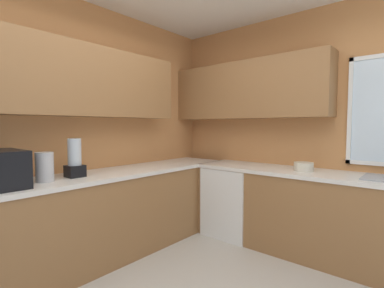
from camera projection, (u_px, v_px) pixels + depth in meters
room_shell at (176, 72)px, 2.66m from camera, size 3.53×4.05×2.73m
counter_run_left at (86, 220)px, 2.73m from camera, size 0.65×3.66×0.88m
counter_run_back at (313, 213)px, 2.95m from camera, size 2.62×0.65×0.88m
dishwasher at (234, 201)px, 3.54m from camera, size 0.60×0.60×0.84m
kettle at (45, 167)px, 2.40m from camera, size 0.15×0.15×0.25m
bowl at (304, 167)px, 2.99m from camera, size 0.20×0.20×0.09m
blender_appliance at (75, 160)px, 2.62m from camera, size 0.15×0.15×0.36m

